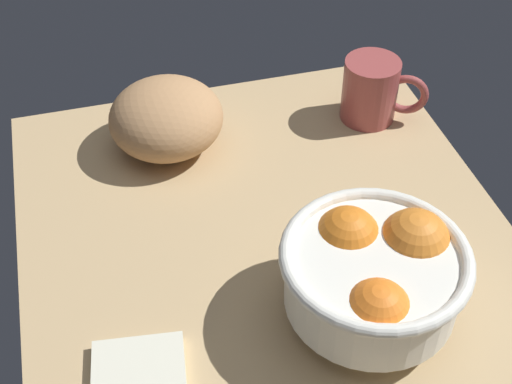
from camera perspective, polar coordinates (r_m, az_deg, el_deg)
name	(u,v)px	position (r cm, az deg, el deg)	size (l,w,h in cm)	color
ground_plane	(283,284)	(89.27, 2.16, -7.28)	(82.09, 62.35, 3.00)	tan
fruit_bowl	(375,271)	(80.09, 9.45, -6.23)	(20.90, 20.90, 12.37)	white
bread_loaf	(166,118)	(103.54, -7.13, 5.85)	(16.36, 16.19, 10.06)	tan
mug	(373,90)	(109.81, 9.22, 7.95)	(8.74, 12.11, 9.78)	#9E4543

